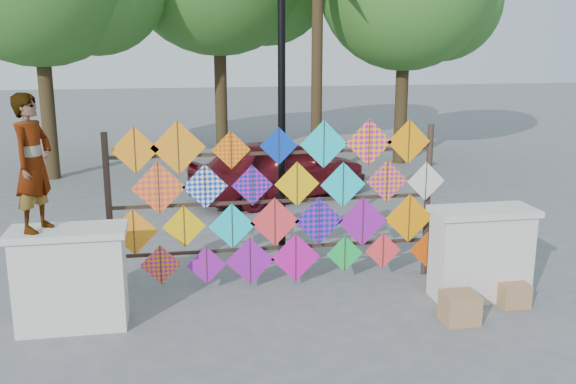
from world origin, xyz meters
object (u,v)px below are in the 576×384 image
object	(u,v)px
vendor_woman	(33,163)
lamppost	(282,92)
sedan	(279,168)
kite_rack	(282,204)

from	to	relation	value
vendor_woman	lamppost	bearing A→B (deg)	-32.84
sedan	vendor_woman	bearing A→B (deg)	123.94
kite_rack	lamppost	bearing A→B (deg)	80.32
vendor_woman	sedan	world-z (taller)	vendor_woman
vendor_woman	lamppost	world-z (taller)	lamppost
vendor_woman	sedan	distance (m)	7.36
vendor_woman	kite_rack	bearing A→B (deg)	-49.68
kite_rack	sedan	xyz separation A→B (m)	(0.81, 5.15, -0.53)
sedan	lamppost	size ratio (longest dim) A/B	0.91
kite_rack	vendor_woman	world-z (taller)	vendor_woman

